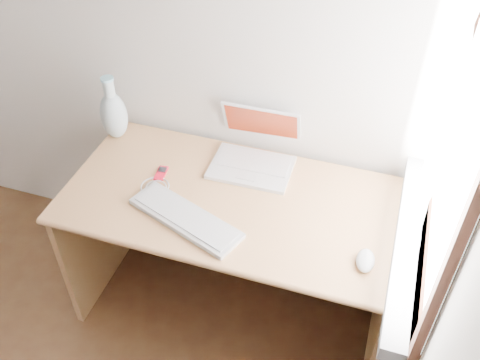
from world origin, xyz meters
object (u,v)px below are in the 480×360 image
(external_keyboard, at_px, (186,218))
(laptop, at_px, (255,153))
(desk, at_px, (239,220))
(vase, at_px, (114,114))

(external_keyboard, bearing_deg, laptop, 90.13)
(desk, bearing_deg, vase, 167.11)
(desk, relative_size, laptop, 3.93)
(desk, relative_size, vase, 4.43)
(laptop, distance_m, vase, 0.66)
(desk, height_order, vase, vase)
(vase, bearing_deg, desk, -12.89)
(desk, distance_m, vase, 0.74)
(desk, xyz_separation_m, external_keyboard, (-0.13, -0.25, 0.22))
(external_keyboard, xyz_separation_m, vase, (-0.51, 0.40, 0.11))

